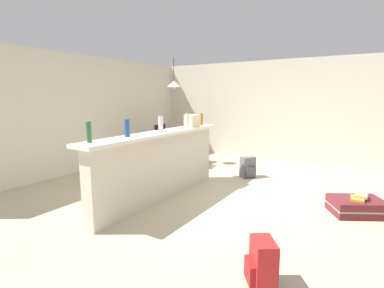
% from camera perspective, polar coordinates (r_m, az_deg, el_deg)
% --- Properties ---
extents(ground_plane, '(13.00, 13.00, 0.05)m').
position_cam_1_polar(ground_plane, '(5.13, 3.20, -9.45)').
color(ground_plane, '#BCAD8E').
extents(wall_back, '(6.60, 0.10, 2.50)m').
position_cam_1_polar(wall_back, '(6.88, -19.54, 5.72)').
color(wall_back, beige).
rests_on(wall_back, ground_plane).
extents(wall_right, '(0.10, 6.00, 2.50)m').
position_cam_1_polar(wall_right, '(7.77, 12.46, 6.42)').
color(wall_right, beige).
rests_on(wall_right, ground_plane).
extents(partition_half_wall, '(2.80, 0.20, 1.03)m').
position_cam_1_polar(partition_half_wall, '(4.64, -6.22, -4.59)').
color(partition_half_wall, beige).
rests_on(partition_half_wall, ground_plane).
extents(bar_countertop, '(2.96, 0.40, 0.05)m').
position_cam_1_polar(bar_countertop, '(4.54, -6.34, 2.05)').
color(bar_countertop, white).
rests_on(bar_countertop, partition_half_wall).
extents(bottle_green, '(0.06, 0.06, 0.25)m').
position_cam_1_polar(bottle_green, '(3.70, -19.58, 2.23)').
color(bottle_green, '#2D6B38').
rests_on(bottle_green, bar_countertop).
extents(bottle_blue, '(0.08, 0.08, 0.24)m').
position_cam_1_polar(bottle_blue, '(4.07, -12.61, 3.08)').
color(bottle_blue, '#284C89').
rests_on(bottle_blue, bar_countertop).
extents(bottle_white, '(0.07, 0.07, 0.25)m').
position_cam_1_polar(bottle_white, '(4.49, -6.14, 3.88)').
color(bottle_white, silver).
rests_on(bottle_white, bar_countertop).
extents(bottle_clear, '(0.06, 0.06, 0.25)m').
position_cam_1_polar(bottle_clear, '(4.99, -0.94, 4.53)').
color(bottle_clear, silver).
rests_on(bottle_clear, bar_countertop).
extents(bottle_amber, '(0.06, 0.06, 0.22)m').
position_cam_1_polar(bottle_amber, '(5.52, 1.85, 4.87)').
color(bottle_amber, '#9E661E').
rests_on(bottle_amber, bar_countertop).
extents(grocery_bag, '(0.26, 0.18, 0.22)m').
position_cam_1_polar(grocery_bag, '(5.20, -0.00, 4.56)').
color(grocery_bag, beige).
rests_on(grocery_bag, bar_countertop).
extents(dining_table, '(1.10, 0.80, 0.74)m').
position_cam_1_polar(dining_table, '(6.94, -4.10, 1.26)').
color(dining_table, brown).
rests_on(dining_table, ground_plane).
extents(dining_chair_near_partition, '(0.47, 0.47, 0.93)m').
position_cam_1_polar(dining_chair_near_partition, '(6.63, -1.09, -0.26)').
color(dining_chair_near_partition, black).
rests_on(dining_chair_near_partition, ground_plane).
extents(dining_chair_far_side, '(0.41, 0.41, 0.93)m').
position_cam_1_polar(dining_chair_far_side, '(7.34, -6.86, 0.64)').
color(dining_chair_far_side, black).
rests_on(dining_chair_far_side, ground_plane).
extents(pendant_lamp, '(0.34, 0.34, 0.71)m').
position_cam_1_polar(pendant_lamp, '(6.93, -3.58, 11.68)').
color(pendant_lamp, black).
extents(suitcase_flat_maroon, '(0.77, 0.88, 0.22)m').
position_cam_1_polar(suitcase_flat_maroon, '(4.75, 29.64, -10.60)').
color(suitcase_flat_maroon, maroon).
rests_on(suitcase_flat_maroon, ground_plane).
extents(backpack_grey, '(0.34, 0.33, 0.42)m').
position_cam_1_polar(backpack_grey, '(5.99, 10.91, -4.55)').
color(backpack_grey, slate).
rests_on(backpack_grey, ground_plane).
extents(backpack_red, '(0.34, 0.33, 0.42)m').
position_cam_1_polar(backpack_red, '(2.79, 13.58, -21.90)').
color(backpack_red, red).
rests_on(backpack_red, ground_plane).
extents(book_stack, '(0.30, 0.21, 0.07)m').
position_cam_1_polar(book_stack, '(4.69, 29.95, -9.01)').
color(book_stack, gold).
rests_on(book_stack, suitcase_flat_maroon).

